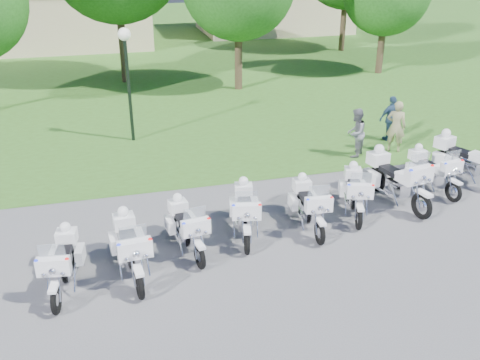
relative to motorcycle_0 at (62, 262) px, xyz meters
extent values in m
plane|color=#57575C|center=(3.83, 1.09, -0.60)|extent=(100.00, 100.00, 0.00)
cube|color=#38621F|center=(3.83, 28.09, -0.60)|extent=(100.00, 48.00, 0.01)
torus|color=black|center=(-0.13, -0.88, -0.30)|extent=(0.20, 0.61, 0.60)
torus|color=black|center=(0.09, 0.63, -0.30)|extent=(0.20, 0.61, 0.60)
cube|color=white|center=(-0.13, -0.90, 0.01)|extent=(0.22, 0.42, 0.06)
cube|color=white|center=(-0.10, -0.68, 0.35)|extent=(0.67, 0.31, 0.36)
cube|color=silver|center=(-0.09, -0.62, 0.66)|extent=(0.51, 0.18, 0.34)
sphere|color=red|center=(0.18, -0.77, 0.52)|extent=(0.08, 0.08, 0.08)
sphere|color=#1426E5|center=(-0.39, -0.69, 0.52)|extent=(0.08, 0.08, 0.08)
cube|color=silver|center=(-0.02, -0.11, -0.19)|extent=(0.38, 0.54, 0.31)
cube|color=white|center=(-0.05, -0.32, 0.12)|extent=(0.35, 0.51, 0.20)
cube|color=black|center=(0.02, 0.16, 0.10)|extent=(0.38, 0.60, 0.11)
cube|color=white|center=(0.34, 0.46, -0.15)|extent=(0.23, 0.49, 0.32)
cube|color=white|center=(-0.19, 0.54, -0.15)|extent=(0.23, 0.49, 0.32)
cube|color=white|center=(0.10, 0.66, 0.23)|extent=(0.48, 0.42, 0.29)
sphere|color=white|center=(0.10, 0.66, 0.46)|extent=(0.23, 0.23, 0.23)
torus|color=black|center=(1.51, -0.82, -0.28)|extent=(0.19, 0.67, 0.66)
torus|color=black|center=(1.36, 0.85, -0.28)|extent=(0.19, 0.67, 0.66)
cube|color=white|center=(1.51, -0.84, 0.07)|extent=(0.21, 0.45, 0.07)
cube|color=white|center=(1.49, -0.59, 0.43)|extent=(0.73, 0.30, 0.39)
cube|color=silver|center=(1.48, -0.53, 0.78)|extent=(0.56, 0.17, 0.37)
sphere|color=red|center=(1.81, -0.62, 0.62)|extent=(0.09, 0.09, 0.09)
sphere|color=#1426E5|center=(1.18, -0.68, 0.62)|extent=(0.09, 0.09, 0.09)
cube|color=silver|center=(1.43, 0.03, -0.16)|extent=(0.38, 0.58, 0.33)
cube|color=white|center=(1.45, -0.20, 0.19)|extent=(0.36, 0.54, 0.22)
cube|color=black|center=(1.41, 0.33, 0.17)|extent=(0.39, 0.64, 0.12)
cube|color=white|center=(1.67, 0.73, -0.11)|extent=(0.22, 0.53, 0.35)
cube|color=white|center=(1.08, 0.67, -0.11)|extent=(0.22, 0.53, 0.35)
cube|color=white|center=(1.36, 0.88, 0.31)|extent=(0.51, 0.43, 0.31)
sphere|color=white|center=(1.36, 0.88, 0.56)|extent=(0.26, 0.26, 0.26)
torus|color=black|center=(2.91, -0.07, -0.30)|extent=(0.20, 0.61, 0.60)
torus|color=black|center=(2.69, 1.43, -0.30)|extent=(0.20, 0.61, 0.60)
cube|color=white|center=(2.91, -0.09, 0.01)|extent=(0.22, 0.41, 0.06)
cube|color=white|center=(2.88, 0.13, 0.34)|extent=(0.67, 0.31, 0.36)
cube|color=silver|center=(2.87, 0.18, 0.66)|extent=(0.51, 0.18, 0.34)
sphere|color=red|center=(3.17, 0.12, 0.51)|extent=(0.08, 0.08, 0.08)
sphere|color=#1426E5|center=(2.60, 0.04, 0.51)|extent=(0.08, 0.08, 0.08)
cube|color=silver|center=(2.79, 0.70, -0.20)|extent=(0.37, 0.54, 0.30)
cube|color=white|center=(2.83, 0.49, 0.12)|extent=(0.35, 0.50, 0.20)
cube|color=black|center=(2.76, 0.96, 0.10)|extent=(0.38, 0.59, 0.11)
cube|color=white|center=(2.97, 1.34, -0.15)|extent=(0.23, 0.48, 0.32)
cube|color=white|center=(2.44, 1.26, -0.15)|extent=(0.23, 0.48, 0.32)
cube|color=white|center=(2.68, 1.46, 0.23)|extent=(0.48, 0.42, 0.29)
sphere|color=white|center=(2.68, 1.46, 0.46)|extent=(0.23, 0.23, 0.23)
torus|color=black|center=(4.09, 0.25, -0.29)|extent=(0.26, 0.65, 0.63)
torus|color=black|center=(4.44, 1.82, -0.29)|extent=(0.26, 0.65, 0.63)
cube|color=white|center=(4.09, 0.23, 0.04)|extent=(0.26, 0.44, 0.07)
cube|color=white|center=(4.14, 0.46, 0.39)|extent=(0.72, 0.37, 0.38)
cube|color=silver|center=(4.15, 0.52, 0.73)|extent=(0.54, 0.23, 0.36)
sphere|color=red|center=(4.42, 0.34, 0.57)|extent=(0.09, 0.09, 0.09)
sphere|color=#1426E5|center=(3.83, 0.47, 0.57)|extent=(0.09, 0.09, 0.09)
cube|color=silver|center=(4.27, 1.05, -0.17)|extent=(0.43, 0.59, 0.32)
cube|color=white|center=(4.22, 0.83, 0.16)|extent=(0.40, 0.55, 0.21)
cube|color=black|center=(4.33, 1.33, 0.14)|extent=(0.44, 0.64, 0.11)
cube|color=white|center=(4.69, 1.62, -0.13)|extent=(0.27, 0.52, 0.34)
cube|color=white|center=(4.13, 1.74, -0.13)|extent=(0.27, 0.52, 0.34)
cube|color=white|center=(4.45, 1.85, 0.27)|extent=(0.53, 0.47, 0.30)
sphere|color=white|center=(4.45, 1.85, 0.52)|extent=(0.25, 0.25, 0.25)
torus|color=black|center=(5.91, 0.20, -0.30)|extent=(0.17, 0.62, 0.62)
torus|color=black|center=(6.02, 1.75, -0.30)|extent=(0.17, 0.62, 0.62)
cube|color=white|center=(5.90, 0.18, 0.02)|extent=(0.20, 0.42, 0.06)
cube|color=white|center=(5.92, 0.41, 0.36)|extent=(0.68, 0.27, 0.37)
cube|color=silver|center=(5.93, 0.46, 0.69)|extent=(0.52, 0.15, 0.35)
sphere|color=red|center=(6.21, 0.33, 0.54)|extent=(0.08, 0.08, 0.08)
sphere|color=#1426E5|center=(5.62, 0.38, 0.54)|extent=(0.08, 0.08, 0.08)
cube|color=silver|center=(5.97, 0.99, -0.19)|extent=(0.35, 0.54, 0.31)
cube|color=white|center=(5.95, 0.77, 0.13)|extent=(0.33, 0.50, 0.20)
cube|color=black|center=(5.99, 1.27, 0.12)|extent=(0.35, 0.59, 0.11)
cube|color=white|center=(6.29, 1.60, -0.14)|extent=(0.20, 0.49, 0.33)
cube|color=white|center=(5.74, 1.64, -0.14)|extent=(0.20, 0.49, 0.33)
cube|color=white|center=(6.03, 1.78, 0.24)|extent=(0.47, 0.40, 0.29)
sphere|color=white|center=(6.03, 1.78, 0.48)|extent=(0.24, 0.24, 0.24)
torus|color=black|center=(7.15, 0.62, -0.29)|extent=(0.31, 0.63, 0.62)
torus|color=black|center=(7.65, 2.11, -0.29)|extent=(0.31, 0.63, 0.62)
cube|color=white|center=(7.14, 0.60, 0.03)|extent=(0.29, 0.44, 0.06)
cube|color=white|center=(7.22, 0.82, 0.37)|extent=(0.70, 0.43, 0.37)
cube|color=silver|center=(7.23, 0.87, 0.70)|extent=(0.53, 0.27, 0.35)
sphere|color=red|center=(7.48, 0.67, 0.55)|extent=(0.08, 0.08, 0.08)
sphere|color=#1426E5|center=(6.92, 0.86, 0.55)|extent=(0.08, 0.08, 0.08)
cube|color=silver|center=(7.41, 1.38, -0.18)|extent=(0.46, 0.59, 0.31)
cube|color=white|center=(7.33, 1.17, 0.14)|extent=(0.44, 0.55, 0.20)
cube|color=black|center=(7.50, 1.64, 0.12)|extent=(0.48, 0.64, 0.11)
cube|color=white|center=(7.87, 1.89, -0.14)|extent=(0.31, 0.51, 0.33)
cube|color=white|center=(7.35, 2.07, -0.14)|extent=(0.31, 0.51, 0.33)
cube|color=white|center=(7.66, 2.13, 0.25)|extent=(0.54, 0.49, 0.30)
sphere|color=white|center=(7.66, 2.13, 0.49)|extent=(0.24, 0.24, 0.24)
torus|color=black|center=(8.99, 0.71, -0.24)|extent=(0.27, 0.75, 0.74)
torus|color=black|center=(8.67, 2.55, -0.24)|extent=(0.27, 0.75, 0.74)
cube|color=white|center=(9.00, 0.69, 0.15)|extent=(0.28, 0.51, 0.08)
cube|color=white|center=(8.95, 0.96, 0.55)|extent=(0.83, 0.40, 0.44)
cube|color=silver|center=(8.94, 1.03, 0.94)|extent=(0.63, 0.24, 0.41)
sphere|color=red|center=(9.31, 0.96, 0.76)|extent=(0.10, 0.10, 0.10)
sphere|color=#1426E5|center=(8.61, 0.84, 0.76)|extent=(0.10, 0.10, 0.10)
cube|color=silver|center=(8.83, 1.65, -0.11)|extent=(0.48, 0.67, 0.37)
cube|color=white|center=(8.87, 1.39, 0.28)|extent=(0.45, 0.62, 0.24)
cube|color=black|center=(8.77, 1.98, 0.26)|extent=(0.49, 0.74, 0.13)
cube|color=white|center=(9.02, 2.45, -0.05)|extent=(0.29, 0.60, 0.40)
cube|color=white|center=(8.37, 2.33, -0.05)|extent=(0.29, 0.60, 0.40)
cube|color=white|center=(8.66, 2.58, 0.41)|extent=(0.60, 0.53, 0.35)
sphere|color=white|center=(8.66, 2.58, 0.70)|extent=(0.29, 0.29, 0.29)
torus|color=black|center=(10.41, 1.36, -0.30)|extent=(0.21, 0.62, 0.61)
torus|color=black|center=(10.18, 2.89, -0.30)|extent=(0.21, 0.62, 0.61)
cube|color=white|center=(10.41, 1.34, 0.02)|extent=(0.22, 0.42, 0.06)
cube|color=white|center=(10.38, 1.57, 0.36)|extent=(0.68, 0.32, 0.36)
cube|color=silver|center=(10.37, 1.62, 0.68)|extent=(0.52, 0.19, 0.34)
sphere|color=red|center=(10.68, 1.55, 0.53)|extent=(0.08, 0.08, 0.08)
sphere|color=#1426E5|center=(10.10, 1.47, 0.53)|extent=(0.08, 0.08, 0.08)
cube|color=silver|center=(10.29, 2.14, -0.19)|extent=(0.38, 0.55, 0.31)
cube|color=white|center=(10.33, 1.93, 0.13)|extent=(0.36, 0.51, 0.20)
cube|color=black|center=(10.25, 2.41, 0.11)|extent=(0.39, 0.61, 0.11)
cube|color=white|center=(10.47, 2.80, -0.14)|extent=(0.23, 0.49, 0.33)
cube|color=white|center=(9.93, 2.71, -0.14)|extent=(0.23, 0.49, 0.33)
cube|color=white|center=(10.17, 2.92, 0.24)|extent=(0.49, 0.43, 0.29)
sphere|color=white|center=(10.17, 2.92, 0.48)|extent=(0.24, 0.24, 0.24)
torus|color=black|center=(11.32, 3.24, -0.24)|extent=(0.41, 0.74, 0.74)
cube|color=silver|center=(11.66, 2.39, -0.10)|extent=(0.58, 0.71, 0.37)
cube|color=white|center=(11.76, 2.14, 0.28)|extent=(0.54, 0.66, 0.24)
cube|color=black|center=(11.54, 2.70, 0.26)|extent=(0.60, 0.77, 0.13)
cube|color=white|center=(11.69, 3.21, -0.05)|extent=(0.40, 0.61, 0.40)
cube|color=white|center=(11.08, 2.96, -0.05)|extent=(0.40, 0.61, 0.40)
cube|color=white|center=(11.31, 3.27, 0.41)|extent=(0.65, 0.60, 0.35)
sphere|color=white|center=(11.31, 3.27, 0.70)|extent=(0.29, 0.29, 0.29)
cylinder|color=black|center=(2.14, 8.71, 1.22)|extent=(0.12, 0.12, 3.65)
sphere|color=white|center=(2.14, 8.71, 3.20)|extent=(0.44, 0.44, 0.44)
cylinder|color=#38281C|center=(2.48, 17.56, 1.66)|extent=(0.36, 0.36, 4.51)
cylinder|color=#38281C|center=(7.71, 14.71, 1.22)|extent=(0.36, 0.36, 3.63)
cylinder|color=#38281C|center=(15.96, 15.98, 0.96)|extent=(0.36, 0.36, 3.12)
cylinder|color=#38281C|center=(16.66, 22.28, 1.41)|extent=(0.36, 0.36, 4.03)
cube|color=#C1AC8B|center=(-2.17, 29.09, 1.20)|extent=(14.00, 8.00, 3.60)
cube|color=#C1AC8B|center=(14.83, 31.09, 1.20)|extent=(11.00, 7.00, 3.60)
imported|color=#959165|center=(10.79, 5.28, 0.29)|extent=(0.78, 0.73, 1.79)
imported|color=slate|center=(9.25, 5.19, 0.23)|extent=(1.01, 1.02, 1.66)
imported|color=navy|center=(11.21, 6.30, 0.22)|extent=(0.98, 0.45, 1.64)
camera|label=1|loc=(1.16, -10.11, 6.22)|focal=40.00mm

